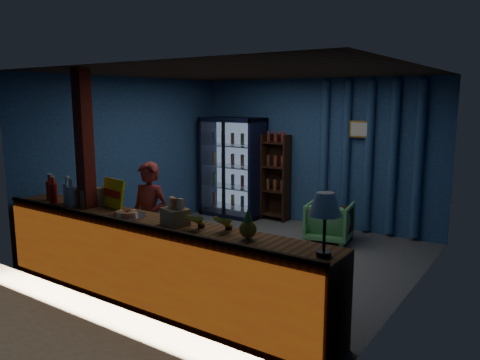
% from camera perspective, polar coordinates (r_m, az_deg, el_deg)
% --- Properties ---
extents(ground, '(4.60, 4.60, 0.00)m').
position_cam_1_polar(ground, '(6.86, 0.83, -9.23)').
color(ground, '#515154').
rests_on(ground, ground).
extents(room_walls, '(4.60, 4.60, 4.60)m').
position_cam_1_polar(room_walls, '(6.52, 0.87, 3.92)').
color(room_walls, navy).
rests_on(room_walls, ground).
extents(counter, '(4.40, 0.57, 0.99)m').
position_cam_1_polar(counter, '(5.31, -10.78, -9.77)').
color(counter, brown).
rests_on(counter, ground).
extents(support_post, '(0.16, 0.16, 2.60)m').
position_cam_1_polar(support_post, '(5.88, -18.22, 0.13)').
color(support_post, maroon).
rests_on(support_post, ground).
extents(beverage_cooler, '(1.20, 0.62, 1.90)m').
position_cam_1_polar(beverage_cooler, '(9.04, -0.63, 1.52)').
color(beverage_cooler, black).
rests_on(beverage_cooler, ground).
extents(bottle_shelf, '(0.50, 0.28, 1.60)m').
position_cam_1_polar(bottle_shelf, '(8.73, 4.48, 0.26)').
color(bottle_shelf, '#331A10').
rests_on(bottle_shelf, ground).
extents(curtain_folds, '(1.74, 0.14, 2.50)m').
position_cam_1_polar(curtain_folds, '(8.03, 15.40, 2.75)').
color(curtain_folds, navy).
rests_on(curtain_folds, room_walls).
extents(framed_picture, '(0.36, 0.04, 0.28)m').
position_cam_1_polar(framed_picture, '(8.00, 14.43, 6.01)').
color(framed_picture, gold).
rests_on(framed_picture, room_walls).
extents(shopkeeper, '(0.58, 0.42, 1.47)m').
position_cam_1_polar(shopkeeper, '(6.07, -10.96, -4.74)').
color(shopkeeper, maroon).
rests_on(shopkeeper, ground).
extents(green_chair, '(0.78, 0.80, 0.63)m').
position_cam_1_polar(green_chair, '(7.60, 10.85, -5.01)').
color(green_chair, '#50A15A').
rests_on(green_chair, ground).
extents(side_table, '(0.63, 0.48, 0.65)m').
position_cam_1_polar(side_table, '(7.64, 11.06, -5.29)').
color(side_table, '#331A10').
rests_on(side_table, ground).
extents(yellow_sign, '(0.44, 0.17, 0.35)m').
position_cam_1_polar(yellow_sign, '(5.83, -15.23, -1.57)').
color(yellow_sign, '#D8C60B').
rests_on(yellow_sign, counter).
extents(soda_bottles, '(0.65, 0.19, 0.35)m').
position_cam_1_polar(soda_bottles, '(6.26, -21.04, -1.42)').
color(soda_bottles, red).
rests_on(soda_bottles, counter).
extents(snack_box_left, '(0.38, 0.34, 0.36)m').
position_cam_1_polar(snack_box_left, '(6.04, -18.11, -1.78)').
color(snack_box_left, olive).
rests_on(snack_box_left, counter).
extents(snack_box_centre, '(0.33, 0.30, 0.28)m').
position_cam_1_polar(snack_box_centre, '(4.92, -7.91, -4.28)').
color(snack_box_centre, olive).
rests_on(snack_box_centre, counter).
extents(pastry_tray, '(0.43, 0.43, 0.07)m').
position_cam_1_polar(pastry_tray, '(5.33, -13.63, -4.21)').
color(pastry_tray, silver).
rests_on(pastry_tray, counter).
extents(banana_bunches, '(0.78, 0.30, 0.17)m').
position_cam_1_polar(banana_bunches, '(4.79, -4.56, -4.77)').
color(banana_bunches, gold).
rests_on(banana_bunches, counter).
extents(table_lamp, '(0.28, 0.28, 0.54)m').
position_cam_1_polar(table_lamp, '(3.89, 10.34, -3.23)').
color(table_lamp, black).
rests_on(table_lamp, counter).
extents(pineapple, '(0.16, 0.16, 0.28)m').
position_cam_1_polar(pineapple, '(4.39, 0.98, -5.68)').
color(pineapple, olive).
rests_on(pineapple, counter).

